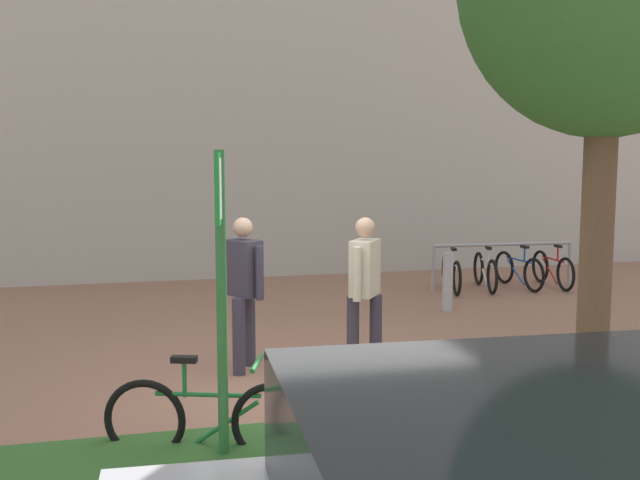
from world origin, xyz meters
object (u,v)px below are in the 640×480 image
(person_shirt_blue, at_px, (365,284))
(person_suited_dark, at_px, (244,284))
(bike_rack_cluster, at_px, (502,269))
(parking_sign_post, at_px, (221,265))
(bike_at_sign, at_px, (209,420))
(bollard_steel, at_px, (448,282))

(person_shirt_blue, height_order, person_suited_dark, same)
(bike_rack_cluster, bearing_deg, parking_sign_post, -131.43)
(person_shirt_blue, relative_size, person_suited_dark, 1.00)
(bike_at_sign, relative_size, person_suited_dark, 0.94)
(parking_sign_post, height_order, person_shirt_blue, parking_sign_post)
(parking_sign_post, xyz_separation_m, bike_rack_cluster, (5.73, 6.49, -1.25))
(bike_at_sign, relative_size, person_shirt_blue, 0.94)
(parking_sign_post, relative_size, person_suited_dark, 1.42)
(bike_at_sign, height_order, bollard_steel, bollard_steel)
(bike_rack_cluster, height_order, bollard_steel, bollard_steel)
(person_suited_dark, bearing_deg, bike_rack_cluster, 36.59)
(bike_at_sign, height_order, bike_rack_cluster, bike_at_sign)
(parking_sign_post, xyz_separation_m, bollard_steel, (4.02, 5.00, -1.15))
(bike_rack_cluster, distance_m, person_suited_dark, 6.50)
(bollard_steel, relative_size, person_suited_dark, 0.52)
(bollard_steel, relative_size, person_shirt_blue, 0.52)
(bollard_steel, xyz_separation_m, person_suited_dark, (-3.48, -2.36, 0.53))
(parking_sign_post, bearing_deg, bike_at_sign, 112.82)
(bike_rack_cluster, xyz_separation_m, person_suited_dark, (-5.19, -3.86, 0.64))
(parking_sign_post, relative_size, bike_at_sign, 1.52)
(person_shirt_blue, bearing_deg, person_suited_dark, 165.91)
(bike_at_sign, bearing_deg, person_suited_dark, 75.44)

